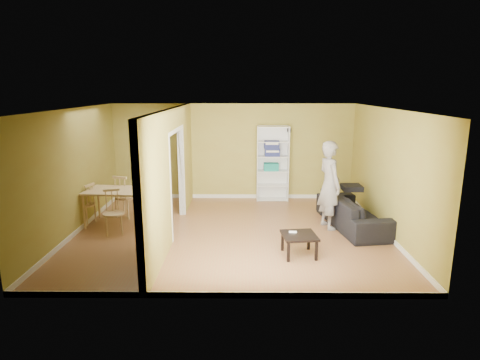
{
  "coord_description": "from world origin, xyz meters",
  "views": [
    {
      "loc": [
        0.26,
        -8.07,
        3.0
      ],
      "look_at": [
        0.2,
        0.2,
        1.1
      ],
      "focal_mm": 30.0,
      "sensor_mm": 36.0,
      "label": 1
    }
  ],
  "objects_px": {
    "person": "(330,177)",
    "dining_table": "(116,193)",
    "coffee_table": "(299,238)",
    "sofa": "(353,207)",
    "bookshelf": "(273,163)",
    "chair_left": "(85,204)",
    "chair_near": "(113,212)",
    "chair_far": "(125,196)"
  },
  "relations": [
    {
      "from": "coffee_table",
      "to": "dining_table",
      "type": "xyz_separation_m",
      "value": [
        -3.85,
        1.7,
        0.38
      ]
    },
    {
      "from": "chair_near",
      "to": "chair_far",
      "type": "distance_m",
      "value": 1.15
    },
    {
      "from": "sofa",
      "to": "chair_left",
      "type": "height_order",
      "value": "chair_left"
    },
    {
      "from": "dining_table",
      "to": "chair_near",
      "type": "relative_size",
      "value": 1.37
    },
    {
      "from": "sofa",
      "to": "dining_table",
      "type": "distance_m",
      "value": 5.27
    },
    {
      "from": "person",
      "to": "coffee_table",
      "type": "distance_m",
      "value": 1.91
    },
    {
      "from": "sofa",
      "to": "coffee_table",
      "type": "distance_m",
      "value": 2.14
    },
    {
      "from": "coffee_table",
      "to": "chair_far",
      "type": "height_order",
      "value": "chair_far"
    },
    {
      "from": "bookshelf",
      "to": "dining_table",
      "type": "bearing_deg",
      "value": -149.99
    },
    {
      "from": "coffee_table",
      "to": "chair_near",
      "type": "relative_size",
      "value": 0.64
    },
    {
      "from": "sofa",
      "to": "dining_table",
      "type": "bearing_deg",
      "value": 80.37
    },
    {
      "from": "sofa",
      "to": "person",
      "type": "distance_m",
      "value": 0.89
    },
    {
      "from": "bookshelf",
      "to": "coffee_table",
      "type": "distance_m",
      "value": 3.86
    },
    {
      "from": "dining_table",
      "to": "chair_left",
      "type": "height_order",
      "value": "chair_left"
    },
    {
      "from": "person",
      "to": "chair_near",
      "type": "height_order",
      "value": "person"
    },
    {
      "from": "bookshelf",
      "to": "sofa",
      "type": "bearing_deg",
      "value": -53.31
    },
    {
      "from": "sofa",
      "to": "bookshelf",
      "type": "distance_m",
      "value": 2.8
    },
    {
      "from": "person",
      "to": "chair_left",
      "type": "xyz_separation_m",
      "value": [
        -5.43,
        0.22,
        -0.66
      ]
    },
    {
      "from": "person",
      "to": "sofa",
      "type": "bearing_deg",
      "value": -99.67
    },
    {
      "from": "sofa",
      "to": "chair_left",
      "type": "distance_m",
      "value": 6.0
    },
    {
      "from": "coffee_table",
      "to": "bookshelf",
      "type": "bearing_deg",
      "value": 93.4
    },
    {
      "from": "sofa",
      "to": "bookshelf",
      "type": "xyz_separation_m",
      "value": [
        -1.64,
        2.2,
        0.57
      ]
    },
    {
      "from": "person",
      "to": "bookshelf",
      "type": "height_order",
      "value": "person"
    },
    {
      "from": "person",
      "to": "coffee_table",
      "type": "relative_size",
      "value": 3.72
    },
    {
      "from": "dining_table",
      "to": "sofa",
      "type": "bearing_deg",
      "value": -1.12
    },
    {
      "from": "bookshelf",
      "to": "dining_table",
      "type": "height_order",
      "value": "bookshelf"
    },
    {
      "from": "coffee_table",
      "to": "chair_left",
      "type": "relative_size",
      "value": 0.65
    },
    {
      "from": "bookshelf",
      "to": "chair_far",
      "type": "relative_size",
      "value": 1.97
    },
    {
      "from": "sofa",
      "to": "dining_table",
      "type": "relative_size",
      "value": 1.82
    },
    {
      "from": "chair_far",
      "to": "bookshelf",
      "type": "bearing_deg",
      "value": -139.98
    },
    {
      "from": "dining_table",
      "to": "chair_far",
      "type": "xyz_separation_m",
      "value": [
        0.04,
        0.54,
        -0.21
      ]
    },
    {
      "from": "bookshelf",
      "to": "chair_left",
      "type": "xyz_separation_m",
      "value": [
        -4.36,
        -2.05,
        -0.55
      ]
    },
    {
      "from": "dining_table",
      "to": "bookshelf",
      "type": "bearing_deg",
      "value": 30.01
    },
    {
      "from": "sofa",
      "to": "bookshelf",
      "type": "height_order",
      "value": "bookshelf"
    },
    {
      "from": "bookshelf",
      "to": "coffee_table",
      "type": "bearing_deg",
      "value": -86.6
    },
    {
      "from": "sofa",
      "to": "chair_left",
      "type": "relative_size",
      "value": 2.51
    },
    {
      "from": "coffee_table",
      "to": "dining_table",
      "type": "distance_m",
      "value": 4.23
    },
    {
      "from": "person",
      "to": "chair_near",
      "type": "xyz_separation_m",
      "value": [
        -4.58,
        -0.44,
        -0.66
      ]
    },
    {
      "from": "chair_left",
      "to": "chair_far",
      "type": "xyz_separation_m",
      "value": [
        0.78,
        0.49,
        0.05
      ]
    },
    {
      "from": "person",
      "to": "dining_table",
      "type": "distance_m",
      "value": 4.71
    },
    {
      "from": "person",
      "to": "coffee_table",
      "type": "height_order",
      "value": "person"
    },
    {
      "from": "chair_near",
      "to": "person",
      "type": "bearing_deg",
      "value": -14.42
    }
  ]
}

